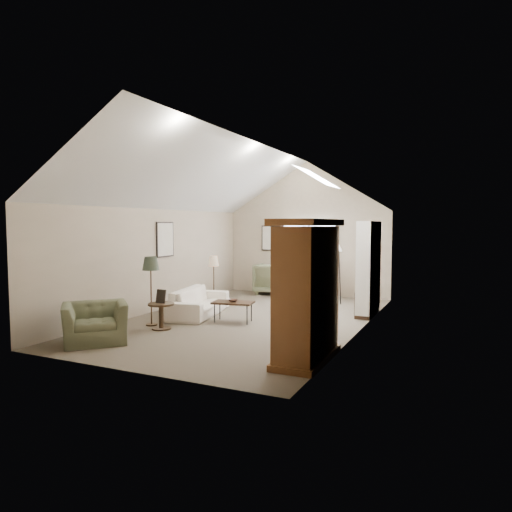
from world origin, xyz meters
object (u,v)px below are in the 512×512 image
at_px(coffee_table, 233,312).
at_px(side_table, 161,316).
at_px(armchair_far, 273,279).
at_px(armoire, 307,291).
at_px(armchair_near, 95,323).
at_px(side_chair, 329,280).
at_px(sofa, 199,302).

distance_m(coffee_table, side_table, 1.58).
bearing_deg(armchair_far, coffee_table, 94.53).
relative_size(armoire, armchair_near, 2.00).
bearing_deg(armchair_near, side_table, 25.94).
relative_size(armchair_near, side_table, 2.07).
height_order(armoire, side_chair, armoire).
bearing_deg(side_chair, sofa, -129.71).
bearing_deg(armoire, side_table, 166.86).
relative_size(armoire, sofa, 1.03).
distance_m(armchair_near, side_chair, 7.10).
bearing_deg(coffee_table, armchair_near, -119.55).
bearing_deg(armchair_far, armchair_near, 77.99).
bearing_deg(side_table, side_chair, 69.43).
bearing_deg(coffee_table, side_chair, 76.43).
bearing_deg(side_table, armchair_far, 87.49).
height_order(sofa, armchair_near, armchair_near).
height_order(armchair_far, side_chair, side_chair).
relative_size(armoire, armchair_far, 2.14).
xyz_separation_m(side_table, side_chair, (1.99, 5.31, 0.26)).
distance_m(coffee_table, side_chair, 4.22).
relative_size(armchair_far, side_chair, 0.97).
bearing_deg(armchair_near, coffee_table, 14.85).
bearing_deg(coffee_table, sofa, 160.99).
bearing_deg(coffee_table, armchair_far, 100.69).
bearing_deg(armoire, coffee_table, 139.66).
relative_size(coffee_table, side_table, 1.64).
relative_size(side_table, side_chair, 0.50).
relative_size(armchair_far, side_table, 1.93).
bearing_deg(sofa, armoire, -135.88).
relative_size(armchair_near, side_chair, 1.04).
height_order(sofa, coffee_table, sofa).
height_order(armchair_near, side_chair, side_chair).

